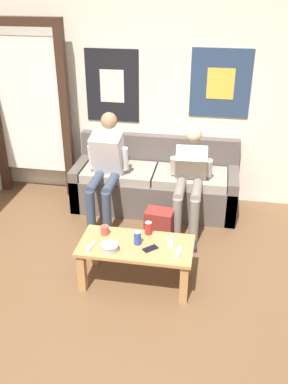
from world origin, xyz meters
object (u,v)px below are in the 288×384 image
at_px(person_seated_adult, 106,166).
at_px(ceramic_bowl, 109,247).
at_px(person_seated_teen, 190,176).
at_px(game_controller_near_right, 170,242).
at_px(coffee_table, 136,252).
at_px(pillar_candle, 105,230).
at_px(drink_can_red, 148,228).
at_px(couch, 155,185).
at_px(game_controller_far_center, 179,252).
at_px(game_controller_near_left, 90,247).
at_px(cell_phone, 150,249).
at_px(backpack, 159,228).
at_px(drink_can_blue, 137,238).

distance_m(person_seated_adult, ceramic_bowl, 1.30).
height_order(person_seated_teen, ceramic_bowl, person_seated_teen).
relative_size(person_seated_teen, game_controller_near_right, 7.24).
distance_m(coffee_table, game_controller_near_right, 0.32).
distance_m(pillar_candle, drink_can_red, 0.40).
bearing_deg(drink_can_red, couch, 95.73).
bearing_deg(drink_can_red, game_controller_far_center, -40.05).
xyz_separation_m(person_seated_teen, pillar_candle, (-0.70, -1.01, -0.14)).
relative_size(game_controller_near_left, cell_phone, 1.02).
distance_m(ceramic_bowl, game_controller_near_left, 0.18).
bearing_deg(game_controller_near_right, game_controller_far_center, -56.26).
relative_size(coffee_table, backpack, 2.61).
bearing_deg(game_controller_near_right, ceramic_bowl, -158.74).
bearing_deg(person_seated_teen, person_seated_adult, -179.07).
bearing_deg(person_seated_adult, cell_phone, -58.84).
relative_size(person_seated_adult, drink_can_blue, 9.73).
bearing_deg(person_seated_teen, coffee_table, -108.90).
xyz_separation_m(couch, ceramic_bowl, (-0.16, -1.60, 0.16)).
bearing_deg(backpack, coffee_table, -99.95).
xyz_separation_m(pillar_candle, drink_can_red, (0.40, 0.08, 0.02)).
height_order(ceramic_bowl, drink_can_blue, drink_can_blue).
bearing_deg(game_controller_far_center, cell_phone, 175.25).
xyz_separation_m(game_controller_near_left, game_controller_near_right, (0.69, 0.19, 0.00)).
relative_size(backpack, game_controller_near_left, 2.66).
bearing_deg(backpack, game_controller_near_right, -72.80).
relative_size(person_seated_teen, game_controller_near_left, 7.26).
relative_size(pillar_candle, drink_can_blue, 0.81).
relative_size(backpack, drink_can_blue, 3.17).
distance_m(couch, game_controller_far_center, 1.61).
bearing_deg(person_seated_teen, pillar_candle, -124.77).
bearing_deg(pillar_candle, drink_can_blue, -16.70).
bearing_deg(ceramic_bowl, backpack, 67.64).
bearing_deg(game_controller_near_right, person_seated_teen, 85.50).
xyz_separation_m(ceramic_bowl, game_controller_near_left, (-0.18, 0.01, -0.02)).
bearing_deg(game_controller_far_center, coffee_table, 169.64).
relative_size(couch, pillar_candle, 19.20).
height_order(backpack, game_controller_near_left, game_controller_near_left).
bearing_deg(drink_can_blue, person_seated_teen, 71.47).
xyz_separation_m(person_seated_adult, game_controller_far_center, (0.95, -1.17, -0.23)).
height_order(pillar_candle, game_controller_near_right, pillar_candle).
xyz_separation_m(person_seated_adult, pillar_candle, (0.24, -0.99, -0.20)).
xyz_separation_m(ceramic_bowl, game_controller_near_right, (0.51, 0.20, -0.02)).
xyz_separation_m(coffee_table, drink_can_red, (0.08, 0.19, 0.14)).
distance_m(drink_can_blue, game_controller_near_right, 0.30).
height_order(coffee_table, backpack, coffee_table).
height_order(person_seated_teen, game_controller_far_center, person_seated_teen).
distance_m(backpack, game_controller_near_left, 0.96).
relative_size(couch, person_seated_adult, 1.61).
height_order(game_controller_near_right, cell_phone, game_controller_near_right).
bearing_deg(game_controller_near_left, backpack, 57.45).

